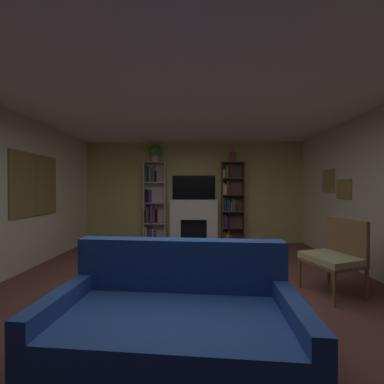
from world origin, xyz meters
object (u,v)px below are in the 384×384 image
Objects in this scene: fireplace at (194,220)px; tv at (194,188)px; potted_plant at (155,152)px; couch at (175,324)px; bookshelf_right at (230,205)px; armchair at (336,254)px; vase_with_flowers at (233,157)px; bookshelf_left at (153,206)px.

tv reaches higher than fireplace.
tv is 2.47× the size of potted_plant.
fireplace is at bearing -90.00° from tv.
bookshelf_right is at bearing 75.27° from couch.
vase_with_flowers is at bearing 110.06° from armchair.
tv is at bearing 6.81° from potted_plant.
vase_with_flowers is (2.07, -0.04, 1.27)m from bookshelf_left.
vase_with_flowers reaches higher than tv.
bookshelf_left reaches higher than couch.
potted_plant reaches higher than armchair.
vase_with_flowers reaches higher than fireplace.
tv is at bearing 173.19° from vase_with_flowers.
potted_plant is 1.06× the size of vase_with_flowers.
armchair is at bearing -69.94° from vase_with_flowers.
bookshelf_right is at bearing -0.04° from bookshelf_left.
tv is 1.05m from bookshelf_right.
fireplace is 1.34× the size of armchair.
bookshelf_left is 4.09m from couch.
fireplace is 3.92m from couch.
bookshelf_left is at bearing 138.42° from armchair.
vase_with_flowers reaches higher than bookshelf_left.
bookshelf_left is at bearing -175.90° from tv.
vase_with_flowers is 3.32m from armchair.
bookshelf_left is at bearing 145.18° from potted_plant.
bookshelf_right reaches higher than fireplace.
fireplace is 2.04m from potted_plant.
fireplace is at bearing 88.71° from couch.
armchair is at bearing 30.35° from couch.
bookshelf_right is 1.04× the size of couch.
fireplace is 1.94m from vase_with_flowers.
potted_plant is at bearing 180.00° from vase_with_flowers.
potted_plant is 4.49m from couch.
tv is 2.61× the size of vase_with_flowers.
couch is (-1.03, -3.91, -0.72)m from bookshelf_right.
bookshelf_right is 4.68× the size of potted_plant.
fireplace is 0.63× the size of bookshelf_right.
fireplace is 0.65× the size of couch.
potted_plant reaches higher than bookshelf_right.
potted_plant reaches higher than tv.
bookshelf_right is 4.10m from couch.
vase_with_flowers reaches higher than bookshelf_right.
tv is at bearing 125.43° from armchair.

